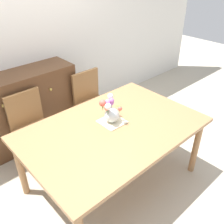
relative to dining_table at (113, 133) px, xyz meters
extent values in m
plane|color=#B7AD99|center=(0.00, 0.00, -0.68)|extent=(12.00, 12.00, 0.00)
cube|color=silver|center=(0.00, 1.60, 0.72)|extent=(7.00, 0.10, 2.80)
cube|color=#9E7047|center=(0.00, 0.00, 0.05)|extent=(1.78, 1.19, 0.04)
cylinder|color=#9E7047|center=(0.81, -0.51, -0.32)|extent=(0.07, 0.07, 0.71)
cylinder|color=#9E7047|center=(-0.81, 0.51, -0.32)|extent=(0.07, 0.07, 0.71)
cylinder|color=#9E7047|center=(0.81, 0.51, -0.32)|extent=(0.07, 0.07, 0.71)
cube|color=olive|center=(-0.45, 0.85, -0.22)|extent=(0.42, 0.42, 0.04)
cylinder|color=olive|center=(-0.27, 0.67, -0.46)|extent=(0.04, 0.04, 0.44)
cylinder|color=olive|center=(-0.63, 0.67, -0.46)|extent=(0.04, 0.04, 0.44)
cylinder|color=olive|center=(-0.27, 1.03, -0.46)|extent=(0.04, 0.04, 0.44)
cylinder|color=olive|center=(-0.63, 1.03, -0.46)|extent=(0.04, 0.04, 0.44)
cube|color=olive|center=(-0.45, 1.05, 0.01)|extent=(0.42, 0.04, 0.42)
cube|color=olive|center=(0.45, 0.85, -0.22)|extent=(0.42, 0.42, 0.04)
cylinder|color=olive|center=(0.63, 0.67, -0.46)|extent=(0.04, 0.04, 0.44)
cylinder|color=olive|center=(0.27, 0.67, -0.46)|extent=(0.04, 0.04, 0.44)
cylinder|color=olive|center=(0.63, 1.03, -0.46)|extent=(0.04, 0.04, 0.44)
cylinder|color=olive|center=(0.27, 1.03, -0.46)|extent=(0.04, 0.04, 0.44)
cube|color=olive|center=(0.45, 1.05, 0.01)|extent=(0.42, 0.04, 0.42)
cube|color=brown|center=(-0.35, 1.33, -0.18)|extent=(1.40, 0.44, 1.00)
sphere|color=#B7933D|center=(-0.65, 1.10, 0.10)|extent=(0.04, 0.04, 0.04)
sphere|color=#B7933D|center=(-0.05, 1.10, 0.10)|extent=(0.04, 0.04, 0.04)
sphere|color=#B7933D|center=(-0.65, 1.10, -0.30)|extent=(0.04, 0.04, 0.04)
sphere|color=#B7933D|center=(-0.05, 1.10, -0.30)|extent=(0.04, 0.04, 0.04)
cube|color=beige|center=(0.05, 0.07, 0.08)|extent=(0.24, 0.24, 0.01)
sphere|color=silver|center=(0.05, 0.07, 0.16)|extent=(0.15, 0.15, 0.15)
sphere|color=#E55B4C|center=(0.09, 0.00, 0.25)|extent=(0.04, 0.04, 0.04)
cylinder|color=#478438|center=(0.09, 0.00, 0.23)|extent=(0.01, 0.01, 0.04)
sphere|color=#E55B4C|center=(-0.01, 0.14, 0.29)|extent=(0.07, 0.07, 0.07)
cylinder|color=#478438|center=(-0.01, 0.14, 0.25)|extent=(0.01, 0.01, 0.08)
sphere|color=#B266C6|center=(0.08, 0.13, 0.27)|extent=(0.07, 0.07, 0.07)
cylinder|color=#478438|center=(0.08, 0.13, 0.24)|extent=(0.01, 0.01, 0.06)
sphere|color=white|center=(0.11, 0.16, 0.32)|extent=(0.06, 0.06, 0.06)
cylinder|color=#478438|center=(0.11, 0.16, 0.26)|extent=(0.01, 0.01, 0.11)
sphere|color=#E55B4C|center=(-0.01, 0.08, 0.26)|extent=(0.05, 0.05, 0.05)
cylinder|color=#478438|center=(-0.01, 0.08, 0.24)|extent=(0.01, 0.01, 0.05)
sphere|color=#B266C6|center=(0.05, 0.13, 0.28)|extent=(0.07, 0.07, 0.07)
cylinder|color=#478438|center=(0.05, 0.13, 0.24)|extent=(0.01, 0.01, 0.07)
sphere|color=white|center=(-0.02, 0.05, 0.30)|extent=(0.07, 0.07, 0.07)
cylinder|color=#478438|center=(-0.02, 0.05, 0.25)|extent=(0.01, 0.01, 0.09)
sphere|color=#B266C6|center=(0.08, 0.10, 0.30)|extent=(0.05, 0.05, 0.05)
cylinder|color=#478438|center=(0.08, 0.10, 0.26)|extent=(0.01, 0.01, 0.09)
ellipsoid|color=#478438|center=(0.01, 0.13, 0.24)|extent=(0.06, 0.07, 0.02)
ellipsoid|color=#478438|center=(0.12, 0.05, 0.25)|extent=(0.07, 0.05, 0.02)
camera|label=1|loc=(-1.37, -1.48, 1.51)|focal=39.85mm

